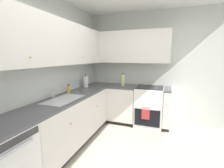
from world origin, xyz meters
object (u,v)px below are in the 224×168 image
at_px(oven_range, 149,106).
at_px(oil_bottle, 123,80).
at_px(paper_towel_roll, 86,82).
at_px(soap_bottle, 69,89).

relative_size(oven_range, oil_bottle, 3.54).
xyz_separation_m(paper_towel_roll, oil_bottle, (0.43, -0.78, 0.02)).
distance_m(paper_towel_roll, oil_bottle, 0.89).
bearing_deg(oven_range, oil_bottle, 91.64).
height_order(soap_bottle, oil_bottle, oil_bottle).
bearing_deg(oven_range, paper_towel_roll, 107.62).
distance_m(soap_bottle, paper_towel_roll, 0.65).
height_order(paper_towel_roll, oil_bottle, oil_bottle).
bearing_deg(oil_bottle, paper_towel_roll, 119.01).
xyz_separation_m(soap_bottle, oil_bottle, (1.08, -0.80, 0.07)).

